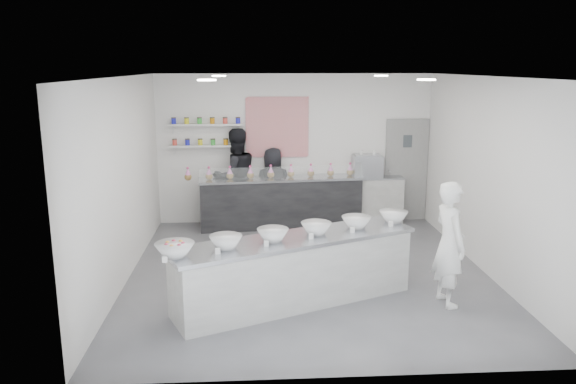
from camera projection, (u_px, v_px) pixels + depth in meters
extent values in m
plane|color=#515156|center=(308.00, 273.00, 8.74)|extent=(6.00, 6.00, 0.00)
plane|color=white|center=(310.00, 77.00, 8.07)|extent=(6.00, 6.00, 0.00)
plane|color=white|center=(295.00, 149.00, 11.33)|extent=(5.50, 0.00, 5.50)
plane|color=white|center=(123.00, 181.00, 8.24)|extent=(0.00, 6.00, 6.00)
plane|color=white|center=(488.00, 176.00, 8.57)|extent=(0.00, 6.00, 6.00)
cube|color=gray|center=(406.00, 170.00, 11.54)|extent=(0.88, 0.04, 2.10)
cube|color=red|center=(277.00, 127.00, 11.18)|extent=(1.25, 0.03, 1.20)
cube|color=silver|center=(207.00, 146.00, 11.10)|extent=(1.45, 0.22, 0.04)
cube|color=silver|center=(206.00, 125.00, 11.01)|extent=(1.45, 0.22, 0.04)
cylinder|color=white|center=(207.00, 80.00, 7.02)|extent=(0.24, 0.24, 0.02)
cylinder|color=white|center=(426.00, 80.00, 7.19)|extent=(0.24, 0.24, 0.02)
cylinder|color=white|center=(219.00, 76.00, 9.55)|extent=(0.24, 0.24, 0.02)
cylinder|color=white|center=(381.00, 76.00, 9.72)|extent=(0.24, 0.24, 0.02)
cube|color=#A9A9A4|center=(295.00, 271.00, 7.54)|extent=(3.43, 2.08, 0.93)
cube|color=black|center=(281.00, 202.00, 11.14)|extent=(3.26, 0.90, 1.00)
cube|color=white|center=(283.00, 174.00, 10.73)|extent=(3.16, 0.32, 0.27)
cube|color=#A9A9A4|center=(371.00, 200.00, 11.43)|extent=(1.28, 0.41, 0.95)
cube|color=#93969E|center=(367.00, 166.00, 11.27)|extent=(0.58, 0.40, 0.44)
imported|color=white|center=(449.00, 244.00, 7.44)|extent=(0.50, 0.67, 1.69)
imported|color=black|center=(236.00, 177.00, 11.23)|extent=(1.17, 1.06, 1.94)
imported|color=black|center=(273.00, 186.00, 11.31)|extent=(0.78, 0.52, 1.56)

